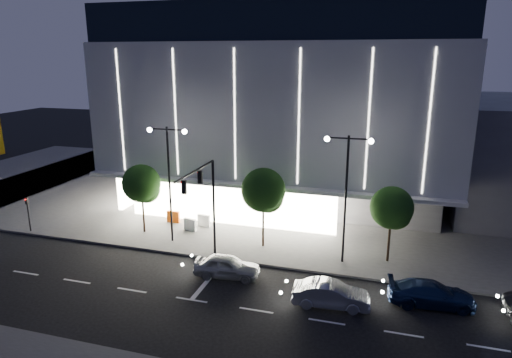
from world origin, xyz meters
The scene contains 16 objects.
ground centered at (0.00, 0.00, 0.00)m, with size 160.00×160.00×0.00m, color black.
sidewalk_museum centered at (5.00, 24.00, 0.07)m, with size 70.00×40.00×0.15m, color #474747.
museum centered at (2.98, 22.31, 9.27)m, with size 30.00×25.80×18.00m.
traffic_mast centered at (1.00, 3.34, 5.03)m, with size 0.33×5.89×7.07m.
street_lamp_west centered at (-3.00, 6.00, 5.96)m, with size 3.16×0.36×9.00m.
street_lamp_east centered at (10.00, 6.00, 5.96)m, with size 3.16×0.36×9.00m.
ped_signal_far centered at (-15.00, 4.50, 1.89)m, with size 0.22×0.24×3.00m.
tree_left centered at (-5.97, 7.02, 4.03)m, with size 3.02×3.02×5.72m.
tree_mid centered at (4.03, 7.02, 4.33)m, with size 3.25×3.25×6.15m.
tree_right centered at (13.03, 7.02, 3.88)m, with size 2.91×2.91×5.51m.
car_lead centered at (3.00, 1.88, 0.74)m, with size 1.74×4.32×1.47m, color #969A9D.
car_second centered at (9.98, 0.19, 0.73)m, with size 1.54×4.41×1.45m, color #B9BCC1.
car_third centered at (15.52, 1.98, 0.71)m, with size 1.99×4.89×1.42m, color navy.
barrier_b centered at (-2.55, 8.30, 0.65)m, with size 1.10×0.25×1.00m, color white.
barrier_c centered at (-4.70, 9.58, 0.65)m, with size 1.10×0.25×1.00m, color #F2570D.
barrier_d centered at (-1.85, 9.52, 0.65)m, with size 1.10×0.25×1.00m, color white.
Camera 1 is at (12.57, -23.52, 14.02)m, focal length 32.00 mm.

